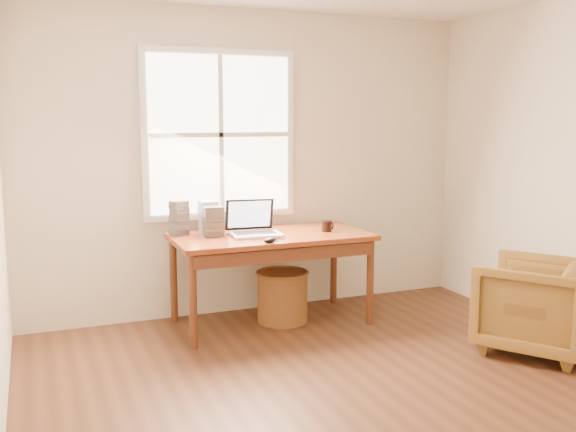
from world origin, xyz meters
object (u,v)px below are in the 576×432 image
wicker_stool (283,297)px  armchair (534,305)px  coffee_mug (327,226)px  desk (271,237)px  laptop (256,219)px  cd_stack_a (209,217)px

wicker_stool → armchair: bearing=-42.2°
coffee_mug → desk: bearing=167.5°
wicker_stool → laptop: laptop is taller
laptop → armchair: bearing=-31.5°
wicker_stool → cd_stack_a: size_ratio=1.52×
laptop → cd_stack_a: 0.40m
armchair → cd_stack_a: (-2.02, 1.52, 0.55)m
armchair → coffee_mug: (-1.07, 1.26, 0.45)m
desk → wicker_stool: desk is taller
coffee_mug → laptop: bearing=172.0°
desk → coffee_mug: coffee_mug is taller
armchair → laptop: laptop is taller
wicker_stool → coffee_mug: size_ratio=4.53×
wicker_stool → coffee_mug: (0.38, -0.05, 0.59)m
desk → armchair: 2.07m
wicker_stool → laptop: (-0.24, -0.03, 0.68)m
wicker_stool → laptop: size_ratio=1.08×
cd_stack_a → laptop: bearing=-35.8°
armchair → wicker_stool: bearing=-76.6°
laptop → cd_stack_a: size_ratio=1.40×
wicker_stool → laptop: 0.72m
desk → cd_stack_a: cd_stack_a is taller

